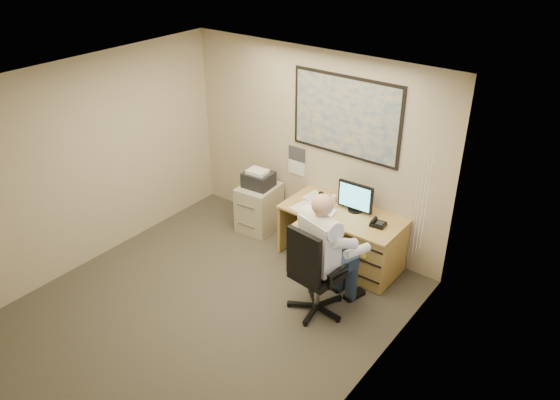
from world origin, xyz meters
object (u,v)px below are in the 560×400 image
Objects in this scene: desk at (365,241)px; person at (320,254)px; office_chair at (315,288)px; filing_cabinet at (259,203)px.

person is at bearing -91.92° from desk.
person is at bearing 101.40° from office_chair.
office_chair is 0.77× the size of person.
desk is 1.04× the size of person.
desk is 1.75m from filing_cabinet.
desk is at bearing 95.49° from office_chair.
office_chair is at bearing -37.20° from filing_cabinet.
person reaches higher than desk.
desk is 1.36× the size of office_chair.
desk is 1.10m from office_chair.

